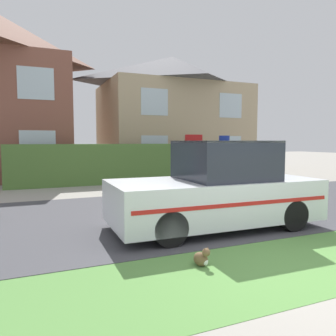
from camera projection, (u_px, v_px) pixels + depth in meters
ground_plane at (300, 273)px, 4.36m from camera, size 80.00×80.00×0.00m
road_strip at (173, 211)px, 8.18m from camera, size 28.00×5.74×0.01m
lawn_verge at (283, 265)px, 4.64m from camera, size 28.00×1.98×0.01m
garden_hedge at (118, 164)px, 13.67m from camera, size 8.69×0.76×1.64m
police_car at (217, 189)px, 6.62m from camera, size 4.22×1.91×1.86m
cat at (202, 258)px, 4.60m from camera, size 0.23×0.35×0.29m
house_right at (172, 113)px, 19.42m from camera, size 8.39×5.91×6.70m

